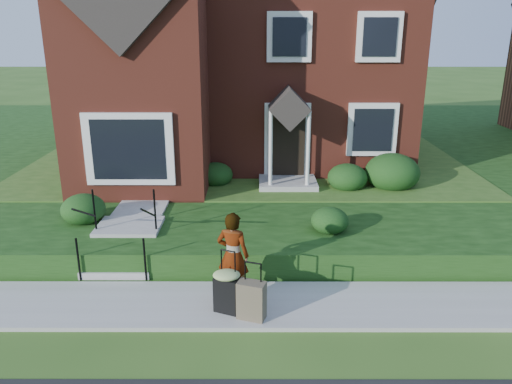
{
  "coord_description": "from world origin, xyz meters",
  "views": [
    {
      "loc": [
        0.33,
        -7.97,
        4.82
      ],
      "look_at": [
        0.32,
        2.0,
        1.54
      ],
      "focal_mm": 35.0,
      "sensor_mm": 36.0,
      "label": 1
    }
  ],
  "objects_px": {
    "front_steps": "(125,241)",
    "suitcase_black": "(227,289)",
    "woman": "(233,255)",
    "suitcase_olive": "(252,300)"
  },
  "relations": [
    {
      "from": "front_steps",
      "to": "suitcase_black",
      "type": "bearing_deg",
      "value": -42.51
    },
    {
      "from": "woman",
      "to": "suitcase_black",
      "type": "height_order",
      "value": "woman"
    },
    {
      "from": "suitcase_black",
      "to": "suitcase_olive",
      "type": "xyz_separation_m",
      "value": [
        0.43,
        -0.21,
        -0.1
      ]
    },
    {
      "from": "front_steps",
      "to": "woman",
      "type": "distance_m",
      "value": 2.91
    },
    {
      "from": "front_steps",
      "to": "woman",
      "type": "xyz_separation_m",
      "value": [
        2.4,
        -1.58,
        0.43
      ]
    },
    {
      "from": "front_steps",
      "to": "suitcase_black",
      "type": "distance_m",
      "value": 3.14
    },
    {
      "from": "front_steps",
      "to": "suitcase_black",
      "type": "height_order",
      "value": "front_steps"
    },
    {
      "from": "suitcase_olive",
      "to": "woman",
      "type": "bearing_deg",
      "value": 133.25
    },
    {
      "from": "suitcase_black",
      "to": "front_steps",
      "type": "bearing_deg",
      "value": 160.19
    },
    {
      "from": "front_steps",
      "to": "suitcase_olive",
      "type": "height_order",
      "value": "front_steps"
    }
  ]
}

